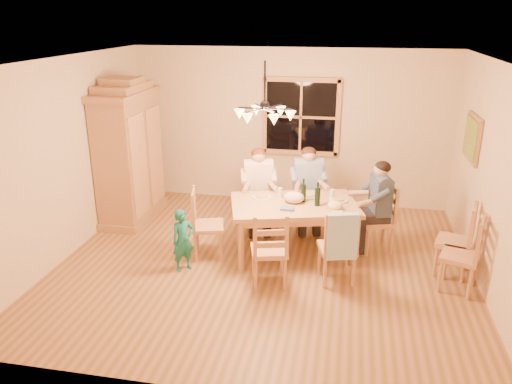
% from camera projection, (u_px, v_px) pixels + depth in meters
% --- Properties ---
extents(floor, '(5.50, 5.50, 0.00)m').
position_uv_depth(floor, '(264.00, 264.00, 6.82)').
color(floor, brown).
rests_on(floor, ground).
extents(ceiling, '(5.50, 5.00, 0.02)m').
position_uv_depth(ceiling, '(265.00, 60.00, 5.90)').
color(ceiling, white).
rests_on(ceiling, wall_back).
extents(wall_back, '(5.50, 0.02, 2.70)m').
position_uv_depth(wall_back, '(289.00, 128.00, 8.67)').
color(wall_back, beige).
rests_on(wall_back, floor).
extents(wall_left, '(0.02, 5.00, 2.70)m').
position_uv_depth(wall_left, '(67.00, 158.00, 6.85)').
color(wall_left, beige).
rests_on(wall_left, floor).
extents(wall_right, '(0.02, 5.00, 2.70)m').
position_uv_depth(wall_right, '(494.00, 182.00, 5.87)').
color(wall_right, beige).
rests_on(wall_right, floor).
extents(window, '(1.30, 0.06, 1.30)m').
position_uv_depth(window, '(301.00, 117.00, 8.54)').
color(window, black).
rests_on(window, wall_back).
extents(painting, '(0.06, 0.78, 0.64)m').
position_uv_depth(painting, '(472.00, 138.00, 6.90)').
color(painting, '#9A7242').
rests_on(painting, wall_right).
extents(chandelier, '(0.77, 0.68, 0.71)m').
position_uv_depth(chandelier, '(265.00, 113.00, 6.12)').
color(chandelier, black).
rests_on(chandelier, ceiling).
extents(armoire, '(0.66, 1.40, 2.30)m').
position_uv_depth(armoire, '(129.00, 156.00, 8.02)').
color(armoire, '#9A7242').
rests_on(armoire, floor).
extents(dining_table, '(1.93, 1.47, 0.76)m').
position_uv_depth(dining_table, '(294.00, 210.00, 6.91)').
color(dining_table, tan).
rests_on(dining_table, floor).
extents(chair_far_left, '(0.54, 0.52, 0.99)m').
position_uv_depth(chair_far_left, '(258.00, 212.00, 7.76)').
color(chair_far_left, tan).
rests_on(chair_far_left, floor).
extents(chair_far_right, '(0.54, 0.52, 0.99)m').
position_uv_depth(chair_far_right, '(307.00, 211.00, 7.81)').
color(chair_far_right, tan).
rests_on(chair_far_right, floor).
extents(chair_near_left, '(0.54, 0.52, 0.99)m').
position_uv_depth(chair_near_left, '(269.00, 261.00, 6.24)').
color(chair_near_left, tan).
rests_on(chair_near_left, floor).
extents(chair_near_right, '(0.54, 0.52, 0.99)m').
position_uv_depth(chair_near_right, '(336.00, 259.00, 6.30)').
color(chair_near_right, tan).
rests_on(chair_near_right, floor).
extents(chair_end_left, '(0.52, 0.54, 0.99)m').
position_uv_depth(chair_end_left, '(209.00, 236.00, 6.94)').
color(chair_end_left, tan).
rests_on(chair_end_left, floor).
extents(chair_end_right, '(0.52, 0.54, 0.99)m').
position_uv_depth(chair_end_right, '(376.00, 231.00, 7.12)').
color(chair_end_right, tan).
rests_on(chair_end_right, floor).
extents(adult_woman, '(0.48, 0.51, 0.87)m').
position_uv_depth(adult_woman, '(258.00, 180.00, 7.58)').
color(adult_woman, beige).
rests_on(adult_woman, floor).
extents(adult_plaid_man, '(0.48, 0.51, 0.87)m').
position_uv_depth(adult_plaid_man, '(308.00, 179.00, 7.63)').
color(adult_plaid_man, '#335B8D').
rests_on(adult_plaid_man, floor).
extents(adult_slate_man, '(0.51, 0.48, 0.87)m').
position_uv_depth(adult_slate_man, '(379.00, 195.00, 6.93)').
color(adult_slate_man, '#3A4A5D').
rests_on(adult_slate_man, floor).
extents(towel, '(0.39, 0.20, 0.58)m').
position_uv_depth(towel, '(342.00, 237.00, 5.99)').
color(towel, '#9FC6D8').
rests_on(towel, chair_near_right).
extents(wine_bottle_a, '(0.08, 0.08, 0.33)m').
position_uv_depth(wine_bottle_a, '(303.00, 190.00, 6.87)').
color(wine_bottle_a, black).
rests_on(wine_bottle_a, dining_table).
extents(wine_bottle_b, '(0.08, 0.08, 0.33)m').
position_uv_depth(wine_bottle_b, '(318.00, 194.00, 6.74)').
color(wine_bottle_b, black).
rests_on(wine_bottle_b, dining_table).
extents(plate_woman, '(0.26, 0.26, 0.02)m').
position_uv_depth(plate_woman, '(262.00, 197.00, 7.07)').
color(plate_woman, white).
rests_on(plate_woman, dining_table).
extents(plate_plaid, '(0.26, 0.26, 0.02)m').
position_uv_depth(plate_plaid, '(309.00, 196.00, 7.13)').
color(plate_plaid, white).
rests_on(plate_plaid, dining_table).
extents(plate_slate, '(0.26, 0.26, 0.02)m').
position_uv_depth(plate_slate, '(338.00, 200.00, 6.96)').
color(plate_slate, white).
rests_on(plate_slate, dining_table).
extents(wine_glass_a, '(0.06, 0.06, 0.14)m').
position_uv_depth(wine_glass_a, '(280.00, 193.00, 7.06)').
color(wine_glass_a, silver).
rests_on(wine_glass_a, dining_table).
extents(wine_glass_b, '(0.06, 0.06, 0.14)m').
position_uv_depth(wine_glass_b, '(332.00, 194.00, 7.01)').
color(wine_glass_b, silver).
rests_on(wine_glass_b, dining_table).
extents(cap, '(0.20, 0.20, 0.11)m').
position_uv_depth(cap, '(335.00, 205.00, 6.64)').
color(cap, beige).
rests_on(cap, dining_table).
extents(napkin, '(0.21, 0.18, 0.03)m').
position_uv_depth(napkin, '(287.00, 208.00, 6.64)').
color(napkin, '#556A9C').
rests_on(napkin, dining_table).
extents(cloth_bundle, '(0.28, 0.22, 0.15)m').
position_uv_depth(cloth_bundle, '(294.00, 197.00, 6.86)').
color(cloth_bundle, beige).
rests_on(cloth_bundle, dining_table).
extents(child, '(0.36, 0.36, 0.85)m').
position_uv_depth(child, '(183.00, 240.00, 6.53)').
color(child, '#1A776F').
rests_on(child, floor).
extents(chair_spare_front, '(0.54, 0.55, 0.99)m').
position_uv_depth(chair_spare_front, '(458.00, 267.00, 6.09)').
color(chair_spare_front, tan).
rests_on(chair_spare_front, floor).
extents(chair_spare_back, '(0.53, 0.54, 0.99)m').
position_uv_depth(chair_spare_back, '(452.00, 252.00, 6.47)').
color(chair_spare_back, tan).
rests_on(chair_spare_back, floor).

